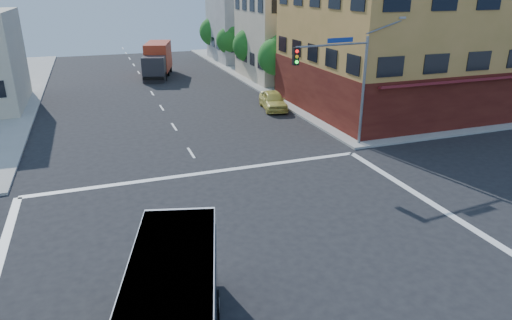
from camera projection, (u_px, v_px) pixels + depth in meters
name	position (u px, v px, depth m)	size (l,w,h in m)	color
ground	(263.00, 264.00, 17.33)	(120.00, 120.00, 0.00)	black
sidewalk_ne	(421.00, 66.00, 59.06)	(50.00, 50.00, 0.15)	gray
corner_building_ne	(411.00, 37.00, 37.74)	(18.10, 15.44, 14.00)	#C48B46
building_east_near	(299.00, 37.00, 50.91)	(12.06, 10.06, 9.00)	beige
building_east_far	(257.00, 23.00, 63.03)	(12.06, 10.06, 10.00)	#ABAAA5
signal_mast_ne	(342.00, 72.00, 27.73)	(7.91, 1.13, 8.07)	slate
street_tree_a	(277.00, 54.00, 44.32)	(3.60, 3.60, 5.53)	#3B2615
street_tree_b	(251.00, 43.00, 51.29)	(3.80, 3.80, 5.79)	#3B2615
street_tree_c	(230.00, 39.00, 58.43)	(3.40, 3.40, 5.29)	#3B2615
street_tree_d	(214.00, 30.00, 65.31)	(4.00, 4.00, 6.03)	#3B2615
box_truck	(157.00, 61.00, 52.14)	(4.49, 8.60, 3.72)	#29282E
parked_car	(273.00, 100.00, 38.60)	(1.82, 4.53, 1.54)	#DACD5D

